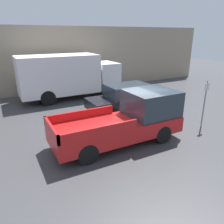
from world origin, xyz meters
name	(u,v)px	position (x,y,z in m)	size (l,w,h in m)	color
ground_plane	(129,130)	(0.00, 0.00, 0.00)	(60.00, 60.00, 0.00)	#3D3D3F
building_wall	(68,59)	(0.00, 9.47, 2.58)	(28.00, 0.15, 5.17)	gray
pickup_truck	(128,119)	(-0.65, -0.90, 1.01)	(5.69, 2.10, 2.17)	red
car	(126,98)	(1.40, 2.61, 0.84)	(4.72, 1.96, 1.66)	black
delivery_truck	(67,75)	(-0.88, 7.11, 1.73)	(7.30, 2.55, 3.17)	white
parking_sign	(205,102)	(3.43, -1.48, 1.38)	(0.30, 0.07, 2.46)	gray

